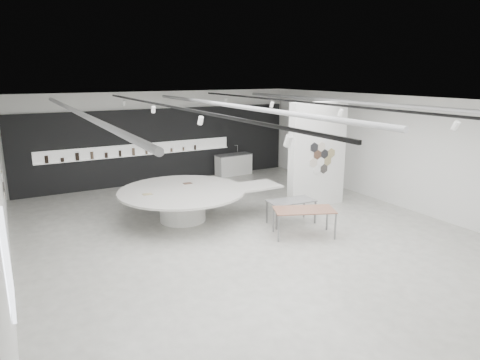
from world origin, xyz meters
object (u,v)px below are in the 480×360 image
partition_column (317,155)px  sample_table_wood (304,211)px  display_island (185,200)px  kitchen_counter (234,164)px  sample_table_stone (291,202)px

partition_column → sample_table_wood: size_ratio=1.91×
display_island → kitchen_counter: bearing=49.1°
display_island → kitchen_counter: size_ratio=2.95×
display_island → sample_table_wood: display_island is taller
kitchen_counter → display_island: bearing=-135.9°
display_island → kitchen_counter: 6.39m
sample_table_stone → display_island: bearing=146.1°
display_island → sample_table_stone: size_ratio=3.42×
partition_column → sample_table_stone: (-1.82, -1.08, -1.13)m
display_island → kitchen_counter: kitchen_counter is taller
kitchen_counter → partition_column: bearing=-90.9°
sample_table_wood → sample_table_stone: size_ratio=1.27×
display_island → sample_table_stone: 3.31m
display_island → sample_table_stone: display_island is taller
partition_column → sample_table_stone: 2.39m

